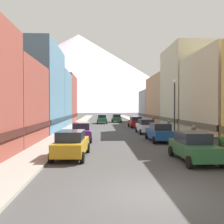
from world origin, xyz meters
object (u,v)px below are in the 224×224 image
pedestrian_0 (153,122)px  car_left_1 (81,132)px  car_right_1 (160,132)px  car_driving_1 (102,119)px  car_left_0 (71,144)px  car_right_2 (146,126)px  trash_bin_right (215,144)px  streetlamp_right (175,100)px  car_right_0 (194,147)px  car_right_3 (136,122)px  pedestrian_1 (193,135)px  pedestrian_2 (169,127)px  potted_plant_1 (220,143)px  potted_plant_0 (224,143)px  car_driving_0 (116,118)px

pedestrian_0 → car_left_1: bearing=-127.3°
car_right_1 → car_driving_1: (-5.40, 25.84, 0.00)m
car_left_0 → car_right_2: (7.60, 14.15, 0.00)m
trash_bin_right → streetlamp_right: bearing=99.1°
car_right_0 → car_right_2: size_ratio=1.00×
car_left_1 → car_right_3: 16.78m
pedestrian_0 → pedestrian_1: bearing=-90.0°
pedestrian_2 → streetlamp_right: 5.99m
car_right_3 → car_driving_1: size_ratio=1.01×
car_left_1 → potted_plant_1: (10.80, -6.37, -0.23)m
car_right_0 → pedestrian_2: size_ratio=2.73×
trash_bin_right → potted_plant_0: potted_plant_0 is taller
car_right_2 → potted_plant_0: (3.20, -13.08, -0.15)m
car_right_2 → pedestrian_1: car_right_2 is taller
pedestrian_1 → streetlamp_right: 4.12m
car_driving_1 → potted_plant_0: size_ratio=4.24×
car_right_0 → car_right_2: 15.59m
car_right_2 → car_right_3: size_ratio=1.00×
potted_plant_1 → car_left_0: bearing=-171.8°
pedestrian_2 → car_right_1: bearing=-114.6°
car_left_1 → streetlamp_right: size_ratio=0.76×
car_driving_1 → streetlamp_right: bearing=-74.8°
car_right_2 → trash_bin_right: car_right_2 is taller
car_driving_1 → trash_bin_right: size_ratio=4.49×
streetlamp_right → car_right_0: bearing=-100.0°
car_right_0 → car_right_3: (0.00, 24.32, 0.00)m
pedestrian_2 → pedestrian_1: bearing=-90.0°
potted_plant_0 → pedestrian_1: (-0.75, 3.75, 0.13)m
car_left_1 → trash_bin_right: 12.22m
trash_bin_right → pedestrian_1: bearing=91.5°
car_driving_0 → trash_bin_right: bearing=-82.4°
car_right_2 → trash_bin_right: 13.28m
car_left_1 → potted_plant_0: size_ratio=4.32×
car_right_0 → car_driving_0: 38.42m
car_right_0 → pedestrian_1: size_ratio=2.79×
streetlamp_right → trash_bin_right: bearing=-80.9°
car_left_1 → trash_bin_right: size_ratio=4.57×
trash_bin_right → pedestrian_2: pedestrian_2 is taller
car_left_0 → car_right_0: (7.60, -1.44, 0.00)m
car_right_3 → pedestrian_1: size_ratio=2.80×
car_left_0 → potted_plant_1: size_ratio=4.58×
trash_bin_right → streetlamp_right: streetlamp_right is taller
car_right_3 → trash_bin_right: (2.55, -21.76, -0.26)m
car_left_0 → streetlamp_right: bearing=38.9°
car_left_0 → car_left_1: bearing=90.0°
car_right_3 → potted_plant_1: bearing=-81.5°
car_right_0 → pedestrian_0: bearing=83.8°
car_right_0 → car_driving_1: (-5.40, 34.37, 0.00)m
potted_plant_1 → car_right_2: bearing=104.2°
pedestrian_1 → streetlamp_right: size_ratio=0.27×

